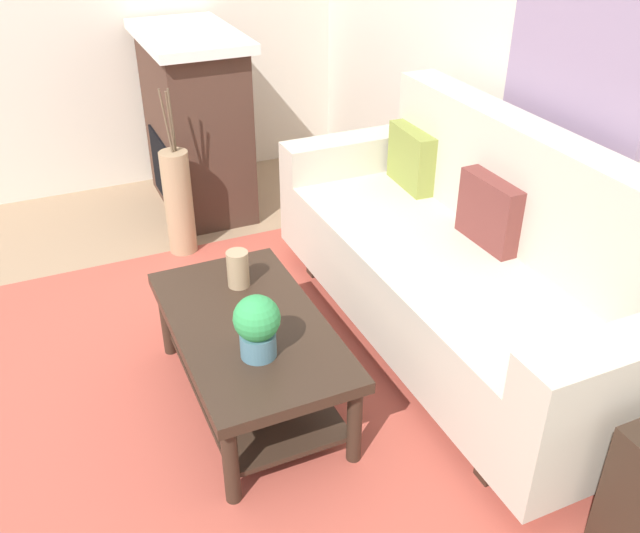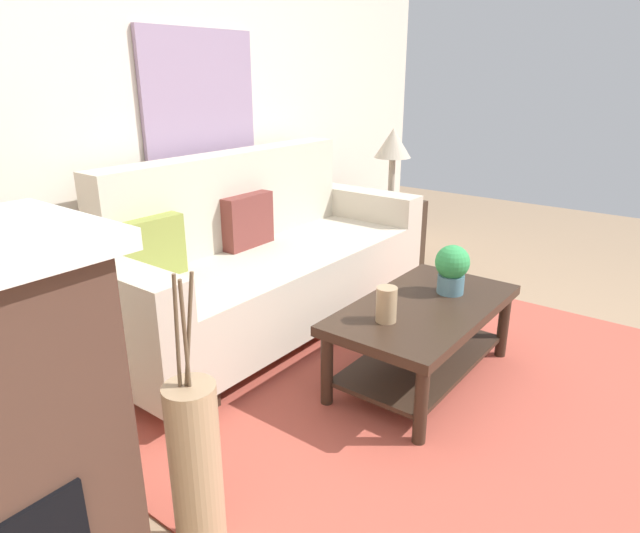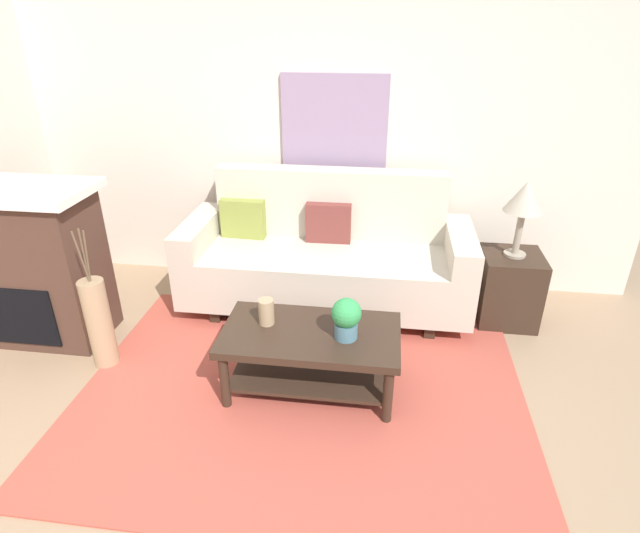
# 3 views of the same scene
# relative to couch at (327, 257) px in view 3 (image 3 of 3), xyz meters

# --- Properties ---
(ground_plane) EXTENTS (9.10, 9.10, 0.00)m
(ground_plane) POSITION_rel_couch_xyz_m (-0.02, -1.64, -0.43)
(ground_plane) COLOR #9E7F60
(wall_back) EXTENTS (5.10, 0.10, 2.70)m
(wall_back) POSITION_rel_couch_xyz_m (-0.02, 0.54, 0.92)
(wall_back) COLOR beige
(wall_back) RESTS_ON ground_plane
(area_rug) EXTENTS (2.82, 2.17, 0.01)m
(area_rug) POSITION_rel_couch_xyz_m (-0.02, -1.14, -0.42)
(area_rug) COLOR #B24C3D
(area_rug) RESTS_ON ground_plane
(couch) EXTENTS (2.25, 0.84, 1.08)m
(couch) POSITION_rel_couch_xyz_m (0.00, 0.00, 0.00)
(couch) COLOR beige
(couch) RESTS_ON ground_plane
(throw_pillow_olive) EXTENTS (0.37, 0.14, 0.32)m
(throw_pillow_olive) POSITION_rel_couch_xyz_m (-0.70, 0.13, 0.25)
(throw_pillow_olive) COLOR olive
(throw_pillow_olive) RESTS_ON couch
(throw_pillow_maroon) EXTENTS (0.36, 0.13, 0.32)m
(throw_pillow_maroon) POSITION_rel_couch_xyz_m (0.00, 0.13, 0.25)
(throw_pillow_maroon) COLOR brown
(throw_pillow_maroon) RESTS_ON couch
(coffee_table) EXTENTS (1.10, 0.60, 0.43)m
(coffee_table) POSITION_rel_couch_xyz_m (0.03, -1.08, -0.12)
(coffee_table) COLOR #332319
(coffee_table) RESTS_ON ground_plane
(tabletop_vase) EXTENTS (0.10, 0.10, 0.17)m
(tabletop_vase) POSITION_rel_couch_xyz_m (-0.25, -1.02, 0.08)
(tabletop_vase) COLOR tan
(tabletop_vase) RESTS_ON coffee_table
(potted_plant_tabletop) EXTENTS (0.18, 0.18, 0.26)m
(potted_plant_tabletop) POSITION_rel_couch_xyz_m (0.25, -1.11, 0.14)
(potted_plant_tabletop) COLOR slate
(potted_plant_tabletop) RESTS_ON coffee_table
(side_table) EXTENTS (0.44, 0.44, 0.56)m
(side_table) POSITION_rel_couch_xyz_m (1.43, -0.05, -0.15)
(side_table) COLOR #332319
(side_table) RESTS_ON ground_plane
(table_lamp) EXTENTS (0.28, 0.28, 0.57)m
(table_lamp) POSITION_rel_couch_xyz_m (1.43, -0.05, 0.56)
(table_lamp) COLOR gray
(table_lamp) RESTS_ON side_table
(fireplace) EXTENTS (1.02, 0.58, 1.16)m
(fireplace) POSITION_rel_couch_xyz_m (-2.02, -0.72, 0.16)
(fireplace) COLOR #472D23
(fireplace) RESTS_ON ground_plane
(floor_vase) EXTENTS (0.17, 0.17, 0.64)m
(floor_vase) POSITION_rel_couch_xyz_m (-1.41, -1.01, -0.11)
(floor_vase) COLOR tan
(floor_vase) RESTS_ON ground_plane
(floor_vase_branch_a) EXTENTS (0.05, 0.03, 0.36)m
(floor_vase_branch_a) POSITION_rel_couch_xyz_m (-1.39, -1.01, 0.39)
(floor_vase_branch_a) COLOR brown
(floor_vase_branch_a) RESTS_ON floor_vase
(floor_vase_branch_b) EXTENTS (0.02, 0.02, 0.36)m
(floor_vase_branch_b) POSITION_rel_couch_xyz_m (-1.42, -1.00, 0.39)
(floor_vase_branch_b) COLOR brown
(floor_vase_branch_b) RESTS_ON floor_vase
(floor_vase_branch_c) EXTENTS (0.04, 0.04, 0.36)m
(floor_vase_branch_c) POSITION_rel_couch_xyz_m (-1.42, -1.03, 0.39)
(floor_vase_branch_c) COLOR brown
(floor_vase_branch_c) RESTS_ON floor_vase
(framed_painting) EXTENTS (0.85, 0.03, 0.75)m
(framed_painting) POSITION_rel_couch_xyz_m (0.00, 0.47, 0.97)
(framed_painting) COLOR gray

